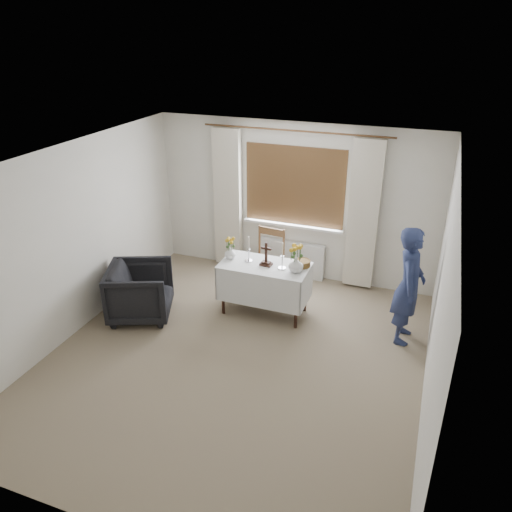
{
  "coord_description": "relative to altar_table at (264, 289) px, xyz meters",
  "views": [
    {
      "loc": [
        2.03,
        -4.69,
        3.83
      ],
      "look_at": [
        -0.08,
        0.97,
        0.98
      ],
      "focal_mm": 35.0,
      "sensor_mm": 36.0,
      "label": 1
    }
  ],
  "objects": [
    {
      "name": "ground",
      "position": [
        0.02,
        -1.17,
        -0.38
      ],
      "size": [
        5.0,
        5.0,
        0.0
      ],
      "primitive_type": "plane",
      "color": "#7E6C57",
      "rests_on": "ground"
    },
    {
      "name": "altar_table",
      "position": [
        0.0,
        0.0,
        0.0
      ],
      "size": [
        1.24,
        0.64,
        0.76
      ],
      "primitive_type": "cube",
      "color": "white",
      "rests_on": "ground"
    },
    {
      "name": "wooden_chair",
      "position": [
        -0.17,
        0.54,
        0.13
      ],
      "size": [
        0.51,
        0.51,
        1.02
      ],
      "primitive_type": null,
      "rotation": [
        0.0,
        0.0,
        -0.1
      ],
      "color": "brown",
      "rests_on": "ground"
    },
    {
      "name": "armchair",
      "position": [
        -1.6,
        -0.7,
        0.01
      ],
      "size": [
        1.11,
        1.09,
        0.78
      ],
      "primitive_type": "imported",
      "rotation": [
        0.0,
        0.0,
        1.96
      ],
      "color": "black",
      "rests_on": "ground"
    },
    {
      "name": "person",
      "position": [
        1.93,
        0.02,
        0.41
      ],
      "size": [
        0.38,
        0.58,
        1.58
      ],
      "primitive_type": "imported",
      "rotation": [
        0.0,
        0.0,
        1.58
      ],
      "color": "navy",
      "rests_on": "ground"
    },
    {
      "name": "radiator",
      "position": [
        0.02,
        1.25,
        -0.08
      ],
      "size": [
        1.1,
        0.1,
        0.6
      ],
      "primitive_type": "cube",
      "color": "silver",
      "rests_on": "ground"
    },
    {
      "name": "wooden_cross",
      "position": [
        0.02,
        -0.0,
        0.55
      ],
      "size": [
        0.17,
        0.13,
        0.34
      ],
      "primitive_type": null,
      "rotation": [
        0.0,
        0.0,
        -0.1
      ],
      "color": "black",
      "rests_on": "altar_table"
    },
    {
      "name": "candlestick_left",
      "position": [
        -0.25,
        0.04,
        0.57
      ],
      "size": [
        0.12,
        0.12,
        0.37
      ],
      "primitive_type": null,
      "rotation": [
        0.0,
        0.0,
        0.1
      ],
      "color": "silver",
      "rests_on": "altar_table"
    },
    {
      "name": "candlestick_right",
      "position": [
        0.26,
        -0.02,
        0.57
      ],
      "size": [
        0.12,
        0.12,
        0.38
      ],
      "primitive_type": null,
      "rotation": [
        0.0,
        0.0,
        -0.12
      ],
      "color": "silver",
      "rests_on": "altar_table"
    },
    {
      "name": "flower_vase_left",
      "position": [
        -0.53,
        0.03,
        0.47
      ],
      "size": [
        0.18,
        0.18,
        0.17
      ],
      "primitive_type": "imported",
      "rotation": [
        0.0,
        0.0,
        0.08
      ],
      "color": "silver",
      "rests_on": "altar_table"
    },
    {
      "name": "flower_vase_right",
      "position": [
        0.46,
        -0.05,
        0.49
      ],
      "size": [
        0.23,
        0.23,
        0.21
      ],
      "primitive_type": "imported",
      "rotation": [
        0.0,
        0.0,
        0.15
      ],
      "color": "silver",
      "rests_on": "altar_table"
    },
    {
      "name": "wicker_basket",
      "position": [
        0.5,
        0.15,
        0.42
      ],
      "size": [
        0.27,
        0.27,
        0.09
      ],
      "primitive_type": "cylinder",
      "rotation": [
        0.0,
        0.0,
        -0.21
      ],
      "color": "brown",
      "rests_on": "altar_table"
    }
  ]
}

